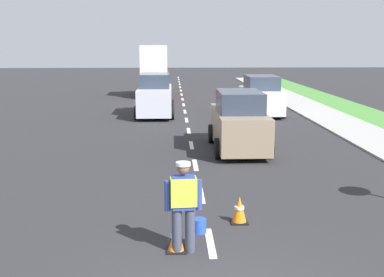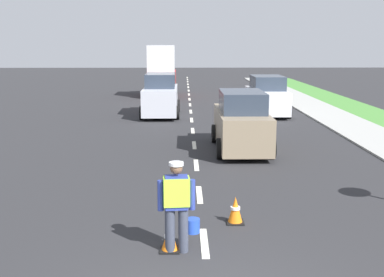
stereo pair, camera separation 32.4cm
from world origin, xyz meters
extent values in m
plane|color=#28282B|center=(0.00, 21.00, 0.00)|extent=(96.00, 96.00, 0.00)
cube|color=silver|center=(0.00, 2.70, 0.01)|extent=(0.14, 1.40, 0.01)
cube|color=silver|center=(0.00, 5.70, 0.01)|extent=(0.14, 1.40, 0.01)
cube|color=silver|center=(0.00, 8.70, 0.01)|extent=(0.14, 1.40, 0.01)
cube|color=silver|center=(0.00, 11.70, 0.01)|extent=(0.14, 1.40, 0.01)
cube|color=silver|center=(0.00, 14.70, 0.01)|extent=(0.14, 1.40, 0.01)
cube|color=silver|center=(0.00, 17.70, 0.01)|extent=(0.14, 1.40, 0.01)
cube|color=silver|center=(0.00, 20.70, 0.01)|extent=(0.14, 1.40, 0.01)
cube|color=silver|center=(0.00, 23.70, 0.01)|extent=(0.14, 1.40, 0.01)
cube|color=silver|center=(0.00, 26.70, 0.01)|extent=(0.14, 1.40, 0.01)
cube|color=silver|center=(0.00, 29.70, 0.01)|extent=(0.14, 1.40, 0.01)
cube|color=silver|center=(0.00, 32.70, 0.01)|extent=(0.14, 1.40, 0.01)
cube|color=silver|center=(0.00, 35.70, 0.01)|extent=(0.14, 1.40, 0.01)
cube|color=silver|center=(0.00, 38.70, 0.01)|extent=(0.14, 1.40, 0.01)
cube|color=silver|center=(0.00, 41.70, 0.01)|extent=(0.14, 1.40, 0.01)
cube|color=silver|center=(0.00, 44.70, 0.01)|extent=(0.14, 1.40, 0.01)
cube|color=silver|center=(0.00, 47.70, 0.01)|extent=(0.14, 1.40, 0.01)
cylinder|color=#383D4C|center=(-0.63, 2.31, 0.41)|extent=(0.18, 0.18, 0.82)
cylinder|color=#383D4C|center=(-0.40, 2.33, 0.41)|extent=(0.18, 0.18, 0.82)
cube|color=navy|center=(-0.51, 2.32, 1.12)|extent=(0.42, 0.27, 0.60)
cube|color=#A5EA33|center=(-0.51, 2.32, 1.14)|extent=(0.48, 0.32, 0.51)
cylinder|color=navy|center=(-0.79, 2.29, 1.07)|extent=(0.11, 0.11, 0.55)
cylinder|color=navy|center=(-0.24, 2.34, 1.07)|extent=(0.11, 0.11, 0.55)
sphere|color=brown|center=(-0.51, 2.32, 1.56)|extent=(0.22, 0.22, 0.22)
cylinder|color=silver|center=(-0.51, 2.32, 1.64)|extent=(0.26, 0.26, 0.06)
cylinder|color=#2347B7|center=(-0.22, 2.44, 0.45)|extent=(0.26, 0.26, 0.26)
cube|color=black|center=(-0.64, 2.37, 0.01)|extent=(0.36, 0.36, 0.03)
cone|color=orange|center=(-0.64, 2.37, 0.26)|extent=(0.30, 0.30, 0.45)
cylinder|color=white|center=(-0.64, 2.37, 0.28)|extent=(0.20, 0.20, 0.06)
cube|color=black|center=(0.69, 3.75, 0.01)|extent=(0.36, 0.36, 0.03)
cone|color=orange|center=(0.69, 3.75, 0.30)|extent=(0.30, 0.30, 0.54)
cylinder|color=white|center=(0.69, 3.75, 0.33)|extent=(0.20, 0.20, 0.06)
cube|color=red|center=(-1.92, 28.85, 0.96)|extent=(1.90, 4.60, 1.56)
cube|color=#2D3847|center=(-1.92, 29.66, 2.09)|extent=(1.67, 1.61, 0.70)
cube|color=silver|center=(-1.92, 28.05, 2.64)|extent=(1.81, 2.53, 1.80)
cylinder|color=black|center=(-0.95, 27.42, 0.34)|extent=(0.22, 0.68, 0.68)
cylinder|color=black|center=(-2.89, 27.42, 0.34)|extent=(0.22, 0.68, 0.68)
cylinder|color=black|center=(-0.95, 30.28, 0.34)|extent=(0.22, 0.68, 0.68)
cylinder|color=black|center=(-2.89, 30.28, 0.34)|extent=(0.22, 0.68, 0.68)
cube|color=gray|center=(1.63, 10.90, 0.78)|extent=(1.64, 4.37, 1.20)
cube|color=#2D3847|center=(1.63, 10.79, 1.73)|extent=(1.45, 2.40, 0.70)
cylinder|color=black|center=(0.79, 12.25, 0.34)|extent=(0.22, 0.68, 0.68)
cylinder|color=black|center=(2.47, 12.25, 0.34)|extent=(0.22, 0.68, 0.68)
cylinder|color=black|center=(0.79, 9.54, 0.34)|extent=(0.22, 0.68, 0.68)
cylinder|color=black|center=(2.47, 9.54, 0.34)|extent=(0.22, 0.68, 0.68)
cube|color=silver|center=(-1.57, 19.26, 0.82)|extent=(1.68, 4.39, 1.29)
cube|color=#2D3847|center=(-1.57, 19.37, 1.82)|extent=(1.48, 2.42, 0.70)
cylinder|color=black|center=(-0.71, 17.90, 0.34)|extent=(0.22, 0.68, 0.68)
cylinder|color=black|center=(-2.44, 17.90, 0.34)|extent=(0.22, 0.68, 0.68)
cylinder|color=black|center=(-0.71, 20.62, 0.34)|extent=(0.22, 0.68, 0.68)
cylinder|color=black|center=(-2.44, 20.62, 0.34)|extent=(0.22, 0.68, 0.68)
cube|color=silver|center=(3.94, 19.44, 0.76)|extent=(1.76, 4.22, 1.16)
cube|color=#2D3847|center=(3.94, 19.34, 1.69)|extent=(1.55, 2.32, 0.70)
cylinder|color=black|center=(3.04, 20.75, 0.34)|extent=(0.22, 0.68, 0.68)
cylinder|color=black|center=(4.84, 20.75, 0.34)|extent=(0.22, 0.68, 0.68)
cylinder|color=black|center=(3.04, 18.13, 0.34)|extent=(0.22, 0.68, 0.68)
cylinder|color=black|center=(4.84, 18.13, 0.34)|extent=(0.22, 0.68, 0.68)
camera|label=1|loc=(-0.70, -6.00, 3.72)|focal=45.96mm
camera|label=2|loc=(-0.38, -6.01, 3.72)|focal=45.96mm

